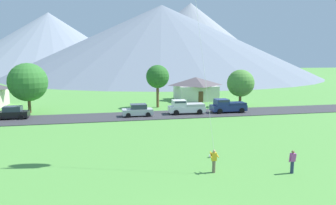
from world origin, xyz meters
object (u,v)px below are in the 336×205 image
Objects in this scene: parked_car_silver_west_end at (138,110)px; watcher_person at (292,161)px; tree_right_of_center at (28,82)px; pickup_truck_navy_west_side at (227,106)px; tree_near_right at (241,83)px; tree_left_of_center at (158,77)px; house_left_center at (196,88)px; parked_car_black_mid_west at (12,113)px; soccer_ball at (210,156)px; pickup_truck_white_east_side at (186,107)px.

parked_car_silver_west_end reaches higher than watcher_person.
tree_right_of_center reaches higher than pickup_truck_navy_west_side.
tree_right_of_center is 33.04m from tree_near_right.
tree_left_of_center is 4.15× the size of watcher_person.
parked_car_silver_west_end is (-17.67, -5.17, -3.05)m from tree_near_right.
tree_left_of_center is at bearing -139.84° from house_left_center.
parked_car_black_mid_west is (-16.51, 1.52, 0.00)m from parked_car_silver_west_end.
tree_right_of_center is 1.75× the size of parked_car_black_mid_west.
house_left_center is at bearing 40.16° from tree_left_of_center.
pickup_truck_navy_west_side reaches higher than soccer_ball.
tree_left_of_center reaches higher than parked_car_silver_west_end.
tree_right_of_center is 1.75× the size of parked_car_silver_west_end.
pickup_truck_navy_west_side is (29.86, -1.31, 0.19)m from parked_car_black_mid_west.
tree_near_right is at bearing 23.97° from pickup_truck_white_east_side.
tree_left_of_center is at bearing 142.58° from pickup_truck_navy_west_side.
parked_car_silver_west_end is 0.81× the size of pickup_truck_navy_west_side.
watcher_person is at bearing -44.90° from parked_car_black_mid_west.
tree_right_of_center reaches higher than tree_left_of_center.
tree_near_right is (4.84, -9.47, 1.64)m from house_left_center.
pickup_truck_navy_west_side is at bearing -11.86° from tree_right_of_center.
tree_left_of_center is at bearing 97.98° from watcher_person.
parked_car_black_mid_west is 0.81× the size of pickup_truck_navy_west_side.
pickup_truck_navy_west_side is 6.38m from pickup_truck_white_east_side.
tree_left_of_center is at bearing 112.70° from pickup_truck_white_east_side.
pickup_truck_navy_west_side is (28.71, -6.03, -3.49)m from tree_right_of_center.
house_left_center is 1.13× the size of tree_left_of_center.
parked_car_silver_west_end is 1.00× the size of parked_car_black_mid_west.
tree_left_of_center is 1.33× the size of pickup_truck_navy_west_side.
pickup_truck_navy_west_side reaches higher than parked_car_black_mid_west.
pickup_truck_white_east_side is at bearing -14.61° from tree_right_of_center.
pickup_truck_navy_west_side is (9.25, -7.07, -3.97)m from tree_left_of_center.
watcher_person is 6.42m from soccer_ball.
house_left_center is 14.49m from pickup_truck_navy_west_side.
tree_near_right is 1.46× the size of parked_car_silver_west_end.
house_left_center is 1.06× the size of tree_right_of_center.
tree_left_of_center is 13.77m from tree_near_right.
watcher_person is at bearing -51.19° from tree_right_of_center.
parked_car_silver_west_end is (15.35, -6.24, -3.68)m from tree_right_of_center.
tree_left_of_center is 1.32× the size of pickup_truck_white_east_side.
tree_left_of_center reaches higher than watcher_person.
tree_near_right is at bearing 6.09° from parked_car_black_mid_west.
tree_right_of_center is at bearing 127.47° from soccer_ball.
parked_car_black_mid_west is 29.89m from pickup_truck_navy_west_side.
house_left_center is 38.22m from watcher_person.
tree_left_of_center is 1.65× the size of parked_car_black_mid_west.
tree_near_right is 34.51m from parked_car_black_mid_west.
pickup_truck_white_east_side is 19.51m from soccer_ball.
tree_near_right is 18.66m from parked_car_silver_west_end.
watcher_person is (4.29, -30.58, -4.15)m from tree_left_of_center.
tree_left_of_center is 19.50m from tree_right_of_center.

